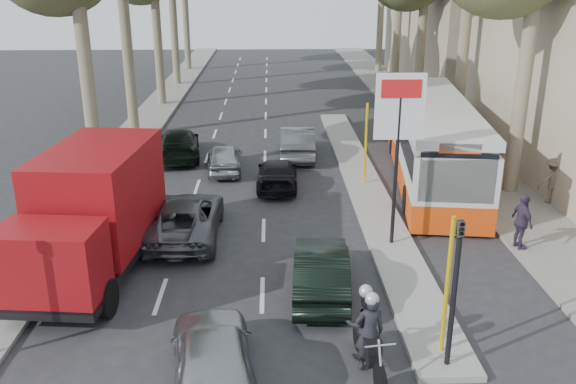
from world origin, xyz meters
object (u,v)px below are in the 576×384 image
silver_hatchback (213,359)px  city_bus (432,138)px  dark_hatchback (321,270)px  motorcycle (367,330)px  red_truck (93,211)px

silver_hatchback → city_bus: (8.08, 13.93, 1.04)m
dark_hatchback → city_bus: size_ratio=0.32×
motorcycle → silver_hatchback: bearing=-175.3°
red_truck → motorcycle: 8.78m
silver_hatchback → motorcycle: (3.35, 0.74, 0.16)m
dark_hatchback → silver_hatchback: bearing=61.3°
silver_hatchback → city_bus: city_bus is taller
dark_hatchback → red_truck: (-6.49, 1.53, 1.22)m
dark_hatchback → red_truck: red_truck is taller
silver_hatchback → dark_hatchback: silver_hatchback is taller
dark_hatchback → motorcycle: size_ratio=1.82×
dark_hatchback → city_bus: bearing=-115.1°
dark_hatchback → motorcycle: 3.42m
dark_hatchback → red_truck: 6.78m
city_bus → silver_hatchback: bearing=-112.9°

